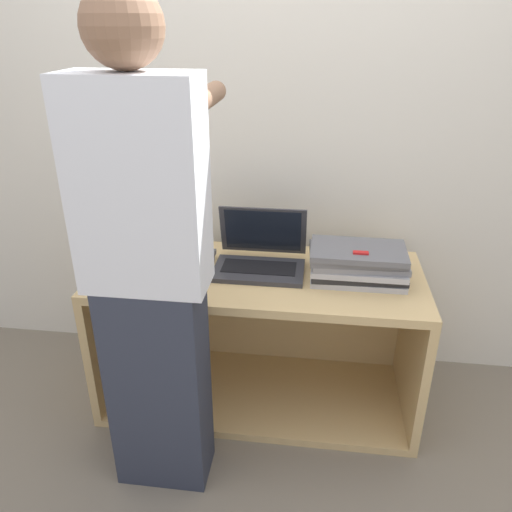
{
  "coord_description": "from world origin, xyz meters",
  "views": [
    {
      "loc": [
        0.23,
        -1.56,
        1.62
      ],
      "look_at": [
        0.0,
        0.21,
        0.78
      ],
      "focal_mm": 35.0,
      "sensor_mm": 36.0,
      "label": 1
    }
  ],
  "objects_px": {
    "person": "(149,273)",
    "laptop_open": "(260,257)",
    "laptop_stack_right": "(358,263)",
    "laptop_stack_left": "(165,260)"
  },
  "relations": [
    {
      "from": "laptop_stack_right",
      "to": "person",
      "type": "distance_m",
      "value": 0.87
    },
    {
      "from": "person",
      "to": "laptop_open",
      "type": "bearing_deg",
      "value": 59.27
    },
    {
      "from": "laptop_open",
      "to": "person",
      "type": "distance_m",
      "value": 0.62
    },
    {
      "from": "laptop_open",
      "to": "laptop_stack_left",
      "type": "xyz_separation_m",
      "value": [
        -0.41,
        -0.05,
        -0.02
      ]
    },
    {
      "from": "laptop_stack_right",
      "to": "person",
      "type": "relative_size",
      "value": 0.23
    },
    {
      "from": "laptop_stack_left",
      "to": "person",
      "type": "bearing_deg",
      "value": -77.89
    },
    {
      "from": "laptop_stack_left",
      "to": "laptop_open",
      "type": "bearing_deg",
      "value": 7.27
    },
    {
      "from": "person",
      "to": "laptop_stack_left",
      "type": "bearing_deg",
      "value": 102.11
    },
    {
      "from": "laptop_stack_left",
      "to": "laptop_stack_right",
      "type": "distance_m",
      "value": 0.81
    },
    {
      "from": "laptop_open",
      "to": "person",
      "type": "bearing_deg",
      "value": -120.73
    }
  ]
}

